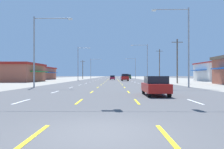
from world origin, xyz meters
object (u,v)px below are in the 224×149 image
Objects in this scene: streetlight_left_row_0 at (39,45)px; streetlight_left_row_1 at (79,61)px; streetlight_left_row_2 at (92,67)px; hatchback_inner_right_nearest at (155,86)px; hatchback_center_turn_mid at (112,78)px; streetlight_right_row_2 at (134,67)px; suv_inner_right_near at (125,77)px; hatchback_inner_right_midfar at (123,78)px; streetlight_right_row_1 at (146,59)px; suv_far_right_far at (129,77)px; streetlight_right_row_0 at (185,41)px.

streetlight_left_row_1 is (-0.25, 34.72, 0.11)m from streetlight_left_row_0.
streetlight_left_row_1 is 1.08× the size of streetlight_left_row_2.
hatchback_inner_right_nearest is 0.42× the size of streetlight_left_row_0.
streetlight_right_row_2 is at bearing 66.36° from hatchback_center_turn_mid.
suv_inner_right_near reaches higher than hatchback_inner_right_nearest.
hatchback_center_turn_mid is at bearing -161.32° from hatchback_inner_right_midfar.
hatchback_inner_right_nearest is at bearing -86.31° from hatchback_center_turn_mid.
hatchback_inner_right_midfar is at bearing 113.68° from streetlight_right_row_1.
suv_inner_right_near is 0.52× the size of streetlight_right_row_2.
streetlight_right_row_1 reaches higher than suv_inner_right_near.
streetlight_right_row_2 is (19.23, -0.00, 0.12)m from streetlight_left_row_2.
streetlight_right_row_2 reaches higher than hatchback_center_turn_mid.
suv_far_right_far is 0.47× the size of streetlight_right_row_0.
streetlight_left_row_0 is 39.67m from streetlight_right_row_1.
suv_far_right_far is 0.50× the size of streetlight_left_row_1.
streetlight_right_row_1 is at bearing -0.00° from streetlight_left_row_1.
streetlight_right_row_1 is at bearing -85.91° from suv_far_right_far.
suv_inner_right_near is at bearing -75.46° from hatchback_center_turn_mid.
streetlight_right_row_0 is 72.05m from streetlight_left_row_2.
suv_far_right_far is 35.97m from streetlight_right_row_1.
streetlight_right_row_0 is (5.99, -48.38, 5.33)m from hatchback_inner_right_midfar.
suv_inner_right_near is 35.82m from streetlight_left_row_0.
suv_far_right_far is 17.29m from streetlight_left_row_2.
streetlight_right_row_0 is at bearing 62.01° from hatchback_inner_right_nearest.
hatchback_center_turn_mid and hatchback_inner_right_midfar have the same top height.
hatchback_inner_right_midfar is 49.04m from streetlight_right_row_0.
streetlight_right_row_0 reaches higher than hatchback_inner_right_midfar.
hatchback_inner_right_nearest is 44.37m from suv_inner_right_near.
suv_far_right_far is at bearing 87.56° from hatchback_inner_right_nearest.
hatchback_inner_right_nearest is at bearing -90.03° from hatchback_inner_right_midfar.
streetlight_left_row_2 is at bearing 109.80° from suv_inner_right_near.
suv_inner_right_near is at bearing -99.57° from streetlight_right_row_2.
streetlight_right_row_0 is (6.01, 11.31, 5.33)m from hatchback_inner_right_nearest.
streetlight_right_row_0 is 69.43m from streetlight_right_row_2.
suv_inner_right_near is 0.47× the size of streetlight_right_row_0.
hatchback_inner_right_midfar is 0.41× the size of streetlight_right_row_2.
streetlight_left_row_1 is at bearing 106.26° from hatchback_inner_right_nearest.
streetlight_left_row_2 is at bearing 89.67° from streetlight_left_row_1.
streetlight_left_row_1 is (-16.91, -35.50, 4.64)m from suv_far_right_far.
hatchback_inner_right_nearest and hatchback_inner_right_midfar have the same top height.
suv_far_right_far is (3.48, 81.53, 0.24)m from hatchback_inner_right_nearest.
streetlight_right_row_0 is at bearing -74.51° from streetlight_left_row_2.
hatchback_inner_right_midfar is 0.37× the size of streetlight_right_row_1.
streetlight_right_row_0 is 1.11× the size of streetlight_right_row_2.
suv_inner_right_near is 37.16m from streetlight_right_row_2.
streetlight_left_row_1 reaches higher than hatchback_inner_right_nearest.
streetlight_left_row_2 reaches higher than hatchback_inner_right_nearest.
streetlight_right_row_1 is (19.45, -0.00, 0.55)m from streetlight_left_row_1.
streetlight_left_row_1 is 34.72m from streetlight_left_row_2.
streetlight_left_row_2 is at bearing 180.00° from streetlight_right_row_2.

